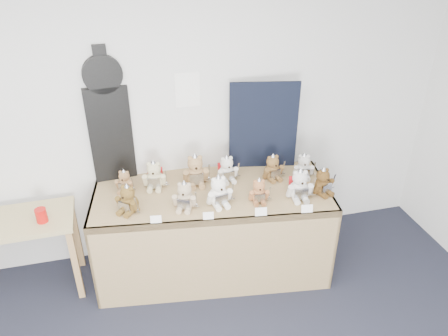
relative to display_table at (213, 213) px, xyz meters
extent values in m
plane|color=silver|center=(-0.73, 0.52, 0.70)|extent=(6.00, 0.00, 6.00)
cube|color=white|center=(-0.09, 0.51, 0.93)|extent=(0.21, 0.00, 0.30)
cube|color=olive|center=(0.01, 0.08, 0.15)|extent=(2.08, 1.08, 0.06)
cube|color=olive|center=(-0.04, -0.32, -0.24)|extent=(1.98, 0.28, 0.83)
cube|color=olive|center=(-0.97, 0.21, -0.24)|extent=(0.13, 0.82, 0.83)
cube|color=olive|center=(0.99, -0.05, -0.24)|extent=(0.13, 0.82, 0.83)
cube|color=#9F8656|center=(-1.57, 0.18, 0.06)|extent=(0.90, 0.51, 0.04)
cube|color=#A37B46|center=(-1.17, -0.01, -0.30)|extent=(0.05, 0.05, 0.70)
cube|color=#A37B46|center=(-1.18, 0.40, -0.30)|extent=(0.05, 0.05, 0.70)
cube|color=black|center=(-0.76, 0.52, 0.59)|extent=(0.36, 0.14, 0.84)
cylinder|color=black|center=(-0.76, 0.52, 1.12)|extent=(0.32, 0.13, 0.31)
cube|color=black|center=(-0.76, 0.52, 1.24)|extent=(0.11, 0.10, 0.21)
cube|color=black|center=(0.55, 0.39, 0.58)|extent=(0.60, 0.14, 0.81)
cylinder|color=red|center=(-1.36, 0.11, 0.14)|extent=(0.09, 0.09, 0.12)
ellipsoid|color=brown|center=(-0.68, -0.04, 0.24)|extent=(0.20, 0.20, 0.15)
sphere|color=brown|center=(-0.68, -0.04, 0.34)|extent=(0.11, 0.11, 0.11)
cylinder|color=brown|center=(-0.71, -0.08, 0.33)|extent=(0.05, 0.05, 0.05)
sphere|color=black|center=(-0.72, -0.09, 0.33)|extent=(0.02, 0.02, 0.02)
sphere|color=brown|center=(-0.71, -0.02, 0.39)|extent=(0.04, 0.04, 0.04)
sphere|color=brown|center=(-0.65, -0.06, 0.39)|extent=(0.04, 0.04, 0.04)
cylinder|color=brown|center=(-0.75, -0.01, 0.25)|extent=(0.09, 0.09, 0.11)
cylinder|color=brown|center=(-0.63, -0.10, 0.25)|extent=(0.09, 0.09, 0.11)
cylinder|color=brown|center=(-0.74, -0.06, 0.20)|extent=(0.10, 0.11, 0.05)
cylinder|color=brown|center=(-0.68, -0.10, 0.20)|extent=(0.10, 0.11, 0.05)
cube|color=silver|center=(-0.72, -0.09, 0.24)|extent=(0.09, 0.07, 0.08)
cone|color=silver|center=(-0.68, -0.04, 0.39)|extent=(0.10, 0.10, 0.07)
cube|color=silver|center=(-0.62, -0.12, 0.27)|extent=(0.03, 0.04, 0.16)
cube|color=silver|center=(-0.62, -0.12, 0.21)|extent=(0.04, 0.03, 0.01)
ellipsoid|color=tan|center=(-0.25, -0.10, 0.24)|extent=(0.19, 0.17, 0.15)
sphere|color=tan|center=(-0.25, -0.10, 0.34)|extent=(0.11, 0.11, 0.11)
cylinder|color=tan|center=(-0.26, -0.15, 0.33)|extent=(0.05, 0.04, 0.05)
sphere|color=black|center=(-0.27, -0.16, 0.33)|extent=(0.02, 0.02, 0.02)
sphere|color=tan|center=(-0.28, -0.09, 0.39)|extent=(0.04, 0.04, 0.04)
sphere|color=tan|center=(-0.21, -0.11, 0.39)|extent=(0.04, 0.04, 0.04)
cylinder|color=tan|center=(-0.32, -0.10, 0.25)|extent=(0.07, 0.09, 0.12)
cylinder|color=tan|center=(-0.19, -0.14, 0.25)|extent=(0.07, 0.09, 0.12)
cylinder|color=tan|center=(-0.30, -0.14, 0.20)|extent=(0.08, 0.11, 0.05)
cylinder|color=tan|center=(-0.23, -0.16, 0.20)|extent=(0.08, 0.11, 0.05)
cube|color=silver|center=(-0.27, -0.16, 0.24)|extent=(0.10, 0.05, 0.08)
cone|color=silver|center=(-0.25, -0.10, 0.39)|extent=(0.10, 0.10, 0.07)
cube|color=silver|center=(-0.17, -0.16, 0.27)|extent=(0.02, 0.04, 0.16)
cube|color=silver|center=(-0.17, -0.16, 0.21)|extent=(0.05, 0.02, 0.01)
ellipsoid|color=white|center=(0.02, -0.12, 0.25)|extent=(0.18, 0.16, 0.17)
sphere|color=white|center=(0.02, -0.12, 0.36)|extent=(0.12, 0.12, 0.12)
cylinder|color=white|center=(0.03, -0.17, 0.35)|extent=(0.05, 0.03, 0.05)
sphere|color=black|center=(0.03, -0.19, 0.35)|extent=(0.02, 0.02, 0.02)
sphere|color=white|center=(-0.02, -0.12, 0.41)|extent=(0.04, 0.04, 0.04)
sphere|color=white|center=(0.06, -0.11, 0.41)|extent=(0.04, 0.04, 0.04)
cylinder|color=white|center=(-0.05, -0.15, 0.25)|extent=(0.06, 0.10, 0.13)
cylinder|color=white|center=(0.10, -0.13, 0.25)|extent=(0.06, 0.10, 0.13)
cylinder|color=white|center=(-0.01, -0.18, 0.20)|extent=(0.06, 0.11, 0.05)
cylinder|color=white|center=(0.07, -0.17, 0.20)|extent=(0.06, 0.11, 0.05)
cube|color=silver|center=(0.03, -0.18, 0.25)|extent=(0.11, 0.03, 0.09)
cone|color=silver|center=(0.02, -0.12, 0.41)|extent=(0.10, 0.10, 0.08)
cube|color=silver|center=(0.13, -0.14, 0.28)|extent=(0.02, 0.04, 0.17)
cube|color=silver|center=(0.13, -0.14, 0.21)|extent=(0.05, 0.01, 0.01)
ellipsoid|color=#A3673E|center=(0.34, -0.16, 0.23)|extent=(0.15, 0.13, 0.13)
sphere|color=#A3673E|center=(0.34, -0.16, 0.32)|extent=(0.10, 0.10, 0.10)
cylinder|color=#A3673E|center=(0.34, -0.20, 0.31)|extent=(0.04, 0.03, 0.04)
sphere|color=black|center=(0.34, -0.21, 0.31)|extent=(0.02, 0.02, 0.02)
sphere|color=#A3673E|center=(0.31, -0.15, 0.36)|extent=(0.03, 0.03, 0.03)
sphere|color=#A3673E|center=(0.38, -0.16, 0.36)|extent=(0.03, 0.03, 0.03)
cylinder|color=#A3673E|center=(0.28, -0.16, 0.24)|extent=(0.05, 0.08, 0.10)
cylinder|color=#A3673E|center=(0.40, -0.18, 0.24)|extent=(0.05, 0.08, 0.10)
cylinder|color=#A3673E|center=(0.31, -0.20, 0.19)|extent=(0.05, 0.09, 0.04)
cylinder|color=#A3673E|center=(0.37, -0.21, 0.19)|extent=(0.05, 0.09, 0.04)
cube|color=silver|center=(0.34, -0.21, 0.24)|extent=(0.09, 0.03, 0.07)
cone|color=silver|center=(0.34, -0.16, 0.36)|extent=(0.08, 0.08, 0.06)
cube|color=silver|center=(0.42, -0.19, 0.26)|extent=(0.02, 0.03, 0.14)
cube|color=silver|center=(0.42, -0.19, 0.21)|extent=(0.04, 0.01, 0.01)
ellipsoid|color=silver|center=(0.68, -0.19, 0.25)|extent=(0.19, 0.16, 0.17)
sphere|color=silver|center=(0.68, -0.19, 0.36)|extent=(0.12, 0.12, 0.12)
cylinder|color=silver|center=(0.67, -0.24, 0.35)|extent=(0.06, 0.03, 0.05)
sphere|color=black|center=(0.67, -0.26, 0.35)|extent=(0.02, 0.02, 0.02)
sphere|color=silver|center=(0.64, -0.19, 0.41)|extent=(0.04, 0.04, 0.04)
sphere|color=silver|center=(0.72, -0.20, 0.41)|extent=(0.04, 0.04, 0.04)
cylinder|color=silver|center=(0.59, -0.20, 0.26)|extent=(0.06, 0.10, 0.13)
cylinder|color=silver|center=(0.76, -0.22, 0.26)|extent=(0.06, 0.10, 0.13)
cylinder|color=silver|center=(0.63, -0.24, 0.20)|extent=(0.06, 0.12, 0.05)
cylinder|color=silver|center=(0.71, -0.25, 0.20)|extent=(0.06, 0.12, 0.05)
cube|color=silver|center=(0.67, -0.26, 0.25)|extent=(0.11, 0.03, 0.09)
cone|color=silver|center=(0.68, -0.19, 0.42)|extent=(0.11, 0.11, 0.08)
cube|color=silver|center=(0.78, -0.24, 0.28)|extent=(0.02, 0.04, 0.18)
cube|color=silver|center=(0.78, -0.24, 0.21)|extent=(0.05, 0.01, 0.01)
cube|color=red|center=(0.68, -0.13, 0.26)|extent=(0.14, 0.05, 0.15)
ellipsoid|color=#543A1C|center=(0.89, -0.17, 0.24)|extent=(0.18, 0.17, 0.15)
sphere|color=#543A1C|center=(0.89, -0.17, 0.34)|extent=(0.11, 0.11, 0.11)
cylinder|color=#543A1C|center=(0.90, -0.21, 0.33)|extent=(0.05, 0.04, 0.05)
sphere|color=black|center=(0.91, -0.23, 0.33)|extent=(0.02, 0.02, 0.02)
sphere|color=#543A1C|center=(0.86, -0.18, 0.38)|extent=(0.04, 0.04, 0.04)
sphere|color=#543A1C|center=(0.92, -0.16, 0.38)|extent=(0.04, 0.04, 0.04)
cylinder|color=#543A1C|center=(0.83, -0.21, 0.25)|extent=(0.07, 0.09, 0.11)
cylinder|color=#543A1C|center=(0.96, -0.17, 0.25)|extent=(0.07, 0.09, 0.11)
cylinder|color=#543A1C|center=(0.87, -0.23, 0.20)|extent=(0.07, 0.11, 0.05)
cylinder|color=#543A1C|center=(0.94, -0.21, 0.20)|extent=(0.07, 0.11, 0.05)
cube|color=silver|center=(0.91, -0.23, 0.24)|extent=(0.10, 0.05, 0.08)
cone|color=silver|center=(0.89, -0.17, 0.39)|extent=(0.09, 0.09, 0.07)
cube|color=silver|center=(0.99, -0.17, 0.27)|extent=(0.02, 0.04, 0.16)
cube|color=silver|center=(0.99, -0.17, 0.21)|extent=(0.04, 0.02, 0.01)
ellipsoid|color=beige|center=(-0.44, 0.26, 0.24)|extent=(0.19, 0.17, 0.16)
sphere|color=beige|center=(-0.44, 0.26, 0.35)|extent=(0.12, 0.12, 0.12)
cylinder|color=beige|center=(-0.45, 0.22, 0.34)|extent=(0.05, 0.04, 0.05)
sphere|color=black|center=(-0.46, 0.20, 0.34)|extent=(0.02, 0.02, 0.02)
sphere|color=beige|center=(-0.48, 0.27, 0.40)|extent=(0.04, 0.04, 0.04)
sphere|color=beige|center=(-0.41, 0.26, 0.40)|extent=(0.04, 0.04, 0.04)
cylinder|color=beige|center=(-0.52, 0.26, 0.25)|extent=(0.06, 0.10, 0.12)
cylinder|color=beige|center=(-0.37, 0.23, 0.25)|extent=(0.06, 0.10, 0.12)
cylinder|color=beige|center=(-0.49, 0.22, 0.20)|extent=(0.07, 0.11, 0.05)
cylinder|color=beige|center=(-0.42, 0.20, 0.20)|extent=(0.07, 0.11, 0.05)
cube|color=silver|center=(-0.46, 0.20, 0.25)|extent=(0.11, 0.04, 0.09)
cone|color=silver|center=(-0.44, 0.26, 0.40)|extent=(0.10, 0.10, 0.08)
cube|color=silver|center=(-0.35, 0.21, 0.28)|extent=(0.02, 0.04, 0.17)
cube|color=silver|center=(-0.35, 0.21, 0.21)|extent=(0.05, 0.02, 0.01)
cube|color=red|center=(-0.43, 0.32, 0.26)|extent=(0.13, 0.05, 0.14)
ellipsoid|color=#A47D52|center=(-0.10, 0.24, 0.25)|extent=(0.19, 0.16, 0.18)
sphere|color=#A47D52|center=(-0.10, 0.24, 0.37)|extent=(0.13, 0.13, 0.13)
cylinder|color=#A47D52|center=(-0.10, 0.18, 0.36)|extent=(0.06, 0.03, 0.06)
sphere|color=black|center=(-0.10, 0.16, 0.36)|extent=(0.02, 0.02, 0.02)
sphere|color=#A47D52|center=(-0.14, 0.24, 0.42)|extent=(0.04, 0.04, 0.04)
sphere|color=#A47D52|center=(-0.05, 0.24, 0.42)|extent=(0.04, 0.04, 0.04)
cylinder|color=#A47D52|center=(-0.18, 0.22, 0.26)|extent=(0.06, 0.10, 0.14)
cylinder|color=#A47D52|center=(-0.01, 0.21, 0.26)|extent=(0.06, 0.10, 0.14)
cylinder|color=#A47D52|center=(-0.14, 0.18, 0.20)|extent=(0.06, 0.12, 0.05)
cylinder|color=#A47D52|center=(-0.06, 0.17, 0.20)|extent=(0.06, 0.12, 0.05)
cube|color=silver|center=(-0.10, 0.17, 0.26)|extent=(0.12, 0.03, 0.10)
cone|color=silver|center=(-0.10, 0.24, 0.43)|extent=(0.11, 0.11, 0.09)
cube|color=silver|center=(0.01, 0.19, 0.29)|extent=(0.02, 0.05, 0.19)
cube|color=silver|center=(0.01, 0.19, 0.22)|extent=(0.05, 0.01, 0.01)
ellipsoid|color=silver|center=(0.18, 0.23, 0.24)|extent=(0.16, 0.14, 0.15)
sphere|color=silver|center=(0.18, 0.23, 0.34)|extent=(0.11, 0.11, 0.11)
cylinder|color=silver|center=(0.18, 0.18, 0.33)|extent=(0.05, 0.03, 0.05)
sphere|color=black|center=(0.18, 0.17, 0.33)|extent=(0.02, 0.02, 0.02)
sphere|color=silver|center=(0.14, 0.23, 0.38)|extent=(0.04, 0.04, 0.04)
sphere|color=silver|center=(0.21, 0.23, 0.38)|extent=(0.04, 0.04, 0.04)
cylinder|color=silver|center=(0.11, 0.20, 0.25)|extent=(0.05, 0.09, 0.11)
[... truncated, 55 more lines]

